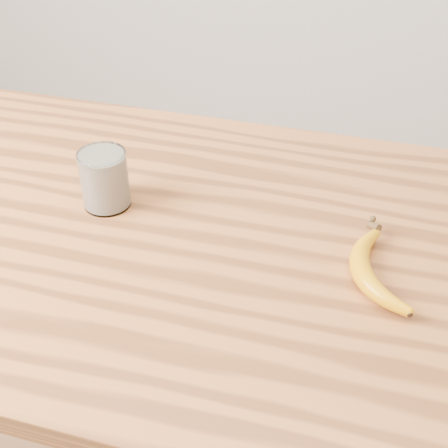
# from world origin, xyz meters

# --- Properties ---
(table) EXTENTS (1.20, 0.80, 0.90)m
(table) POSITION_xyz_m (0.00, 0.00, 0.77)
(table) COLOR #A55F2B
(table) RESTS_ON ground
(smoothie_glass) EXTENTS (0.08, 0.08, 0.10)m
(smoothie_glass) POSITION_xyz_m (-0.16, 0.04, 0.95)
(smoothie_glass) COLOR white
(smoothie_glass) RESTS_ON table
(banana) EXTENTS (0.18, 0.28, 0.03)m
(banana) POSITION_xyz_m (0.29, -0.04, 0.92)
(banana) COLOR orange
(banana) RESTS_ON table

